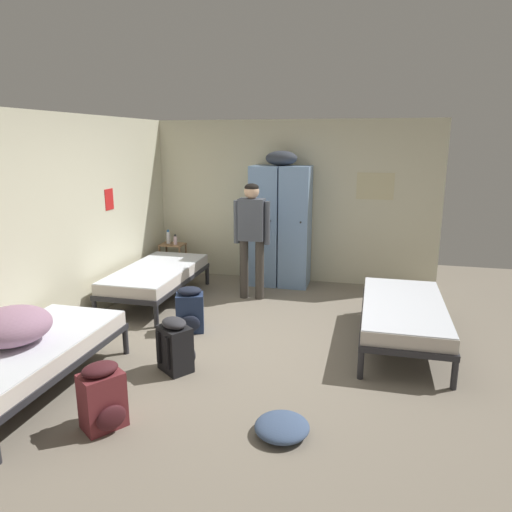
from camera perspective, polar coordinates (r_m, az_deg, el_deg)
name	(u,v)px	position (r m, az deg, el deg)	size (l,w,h in m)	color
ground_plane	(251,343)	(5.46, -0.66, -10.36)	(8.28, 8.28, 0.00)	gray
room_backdrop	(189,212)	(6.59, -8.07, 5.22)	(4.52, 5.23, 2.53)	beige
locker_bank	(281,224)	(7.37, 2.96, 3.89)	(0.90, 0.55, 2.07)	#7A9ECC
shelf_unit	(173,257)	(7.96, -9.89, -0.14)	(0.38, 0.30, 0.57)	#99704C
bed_left_rear	(156,275)	(6.84, -11.82, -2.23)	(0.90, 1.90, 0.49)	#28282D
bed_right	(403,312)	(5.54, 17.21, -6.42)	(0.90, 1.90, 0.49)	#28282D
bed_left_front	(30,353)	(4.79, -25.43, -10.42)	(0.90, 1.90, 0.49)	#28282D
bedding_heap	(12,326)	(4.72, -27.16, -7.45)	(0.65, 0.68, 0.32)	gray
person_traveler	(252,230)	(6.67, -0.51, 3.09)	(0.52, 0.21, 1.65)	#3D3833
water_bottle	(168,237)	(7.94, -10.46, 2.22)	(0.06, 0.06, 0.23)	white
lotion_bottle	(175,240)	(7.83, -9.63, 1.88)	(0.06, 0.06, 0.17)	beige
backpack_black	(176,346)	(4.83, -9.56, -10.54)	(0.41, 0.42, 0.55)	black
backpack_maroon	(103,398)	(4.09, -17.87, -15.83)	(0.41, 0.41, 0.55)	maroon
backpack_navy	(190,311)	(5.74, -7.92, -6.48)	(0.38, 0.39, 0.55)	navy
clothes_pile_denim	(282,427)	(3.93, 3.13, -19.74)	(0.43, 0.44, 0.13)	#42567A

